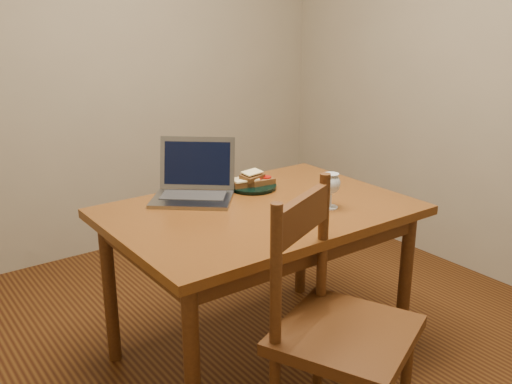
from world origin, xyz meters
TOP-DOWN VIEW (x-y plane):
  - floor at (0.00, 0.00)m, footprint 3.20×3.20m
  - back_wall at (0.00, 1.61)m, footprint 3.20×0.02m
  - right_wall at (1.61, 0.00)m, footprint 0.02×3.20m
  - table at (-0.02, -0.03)m, footprint 1.30×0.90m
  - chair at (-0.15, -0.67)m, footprint 0.61×0.60m
  - plate at (0.11, 0.21)m, footprint 0.23×0.23m
  - sandwich_cheese at (0.07, 0.22)m, footprint 0.14×0.10m
  - sandwich_tomato at (0.16, 0.19)m, footprint 0.13×0.08m
  - sandwich_top at (0.11, 0.21)m, footprint 0.13×0.10m
  - milk_glass at (0.22, -0.22)m, footprint 0.08×0.08m
  - laptop at (-0.17, 0.28)m, footprint 0.48×0.48m

SIDE VIEW (x-z plane):
  - floor at x=0.00m, z-range -0.02..0.00m
  - chair at x=-0.15m, z-range 0.29..0.80m
  - table at x=-0.02m, z-range 0.28..1.02m
  - plate at x=0.11m, z-range 0.74..0.76m
  - sandwich_tomato at x=0.16m, z-range 0.76..0.80m
  - sandwich_cheese at x=0.07m, z-range 0.76..0.80m
  - sandwich_top at x=0.11m, z-range 0.79..0.82m
  - laptop at x=-0.17m, z-range 0.68..0.94m
  - milk_glass at x=0.22m, z-range 0.74..0.90m
  - back_wall at x=0.00m, z-range 0.00..2.60m
  - right_wall at x=1.61m, z-range 0.00..2.60m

